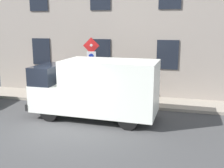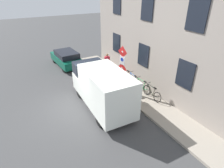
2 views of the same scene
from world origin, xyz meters
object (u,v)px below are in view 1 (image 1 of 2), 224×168
object	(u,v)px
bicycle_green	(112,90)
pedestrian	(42,79)
delivery_van	(97,88)
bicycle_blue	(94,89)
bicycle_red	(76,88)
litter_bin	(102,93)
sign_post_stacked	(92,63)
bicycle_black	(131,91)

from	to	relation	value
bicycle_green	pedestrian	size ratio (longest dim) A/B	1.00
delivery_van	bicycle_blue	size ratio (longest dim) A/B	3.14
bicycle_green	bicycle_blue	world-z (taller)	same
bicycle_red	litter_bin	world-z (taller)	litter_bin
bicycle_red	pedestrian	xyz separation A→B (m)	(-0.67, 1.72, 0.56)
bicycle_blue	bicycle_red	size ratio (longest dim) A/B	1.00
litter_bin	pedestrian	bearing A→B (deg)	84.17
delivery_van	litter_bin	size ratio (longest dim) A/B	6.00
sign_post_stacked	bicycle_black	world-z (taller)	sign_post_stacked
litter_bin	bicycle_black	bearing A→B (deg)	-51.20
bicycle_green	litter_bin	xyz separation A→B (m)	(-1.03, 0.26, 0.08)
litter_bin	sign_post_stacked	bearing A→B (deg)	107.55
sign_post_stacked	bicycle_green	xyz separation A→B (m)	(1.18, -0.73, -1.60)
delivery_van	litter_bin	world-z (taller)	delivery_van
bicycle_red	litter_bin	distance (m)	2.05
sign_post_stacked	delivery_van	distance (m)	2.23
bicycle_red	pedestrian	size ratio (longest dim) A/B	0.99
bicycle_blue	pedestrian	bearing A→B (deg)	19.02
delivery_van	bicycle_black	xyz separation A→B (m)	(3.08, -0.90, -0.82)
bicycle_black	bicycle_green	distance (m)	1.02
bicycle_black	bicycle_red	distance (m)	3.05
sign_post_stacked	bicycle_black	size ratio (longest dim) A/B	1.79
bicycle_green	bicycle_blue	xyz separation A→B (m)	(0.00, 1.02, 0.00)
bicycle_green	delivery_van	bearing A→B (deg)	87.65
bicycle_blue	pedestrian	xyz separation A→B (m)	(-0.67, 2.73, 0.56)
bicycle_green	bicycle_red	world-z (taller)	same
bicycle_green	bicycle_red	size ratio (longest dim) A/B	1.00
sign_post_stacked	bicycle_blue	distance (m)	2.00
bicycle_blue	bicycle_green	bearing A→B (deg)	-174.92
delivery_van	pedestrian	size ratio (longest dim) A/B	3.14
delivery_van	bicycle_red	size ratio (longest dim) A/B	3.16
bicycle_blue	bicycle_red	xyz separation A→B (m)	(-0.00, 1.02, 0.00)
bicycle_red	bicycle_black	bearing A→B (deg)	172.94
sign_post_stacked	bicycle_green	size ratio (longest dim) A/B	1.78
pedestrian	litter_bin	size ratio (longest dim) A/B	1.91
delivery_van	pedestrian	bearing A→B (deg)	-29.73
sign_post_stacked	bicycle_green	distance (m)	2.11
litter_bin	bicycle_red	bearing A→B (deg)	59.81
sign_post_stacked	bicycle_green	world-z (taller)	sign_post_stacked
bicycle_black	bicycle_red	bearing A→B (deg)	0.50
delivery_van	bicycle_red	xyz separation A→B (m)	(3.08, 2.15, -0.82)
delivery_van	bicycle_green	size ratio (longest dim) A/B	3.15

